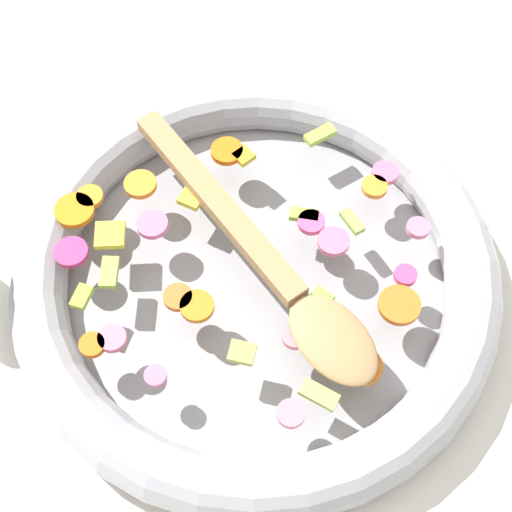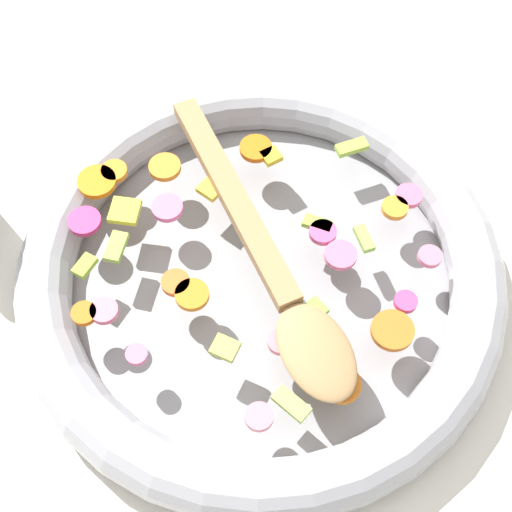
% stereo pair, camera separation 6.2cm
% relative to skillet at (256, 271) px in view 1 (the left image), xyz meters
% --- Properties ---
extents(ground_plane, '(4.00, 4.00, 0.00)m').
position_rel_skillet_xyz_m(ground_plane, '(0.00, 0.00, -0.02)').
color(ground_plane, silver).
extents(skillet, '(0.44, 0.44, 0.05)m').
position_rel_skillet_xyz_m(skillet, '(0.00, 0.00, 0.00)').
color(skillet, gray).
rests_on(skillet, ground_plane).
extents(chopped_vegetables, '(0.29, 0.34, 0.01)m').
position_rel_skillet_xyz_m(chopped_vegetables, '(0.00, 0.02, 0.03)').
color(chopped_vegetables, orange).
rests_on(chopped_vegetables, skillet).
extents(wooden_spoon, '(0.31, 0.18, 0.01)m').
position_rel_skillet_xyz_m(wooden_spoon, '(-0.02, -0.01, 0.04)').
color(wooden_spoon, '#A87F51').
rests_on(wooden_spoon, chopped_vegetables).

